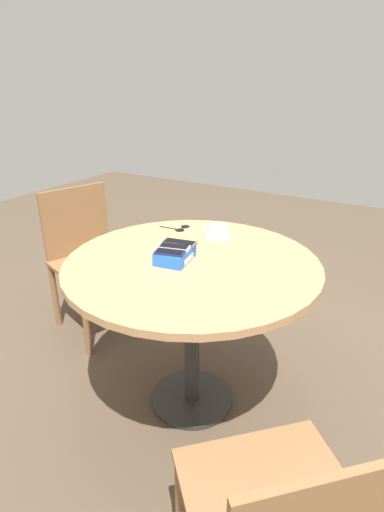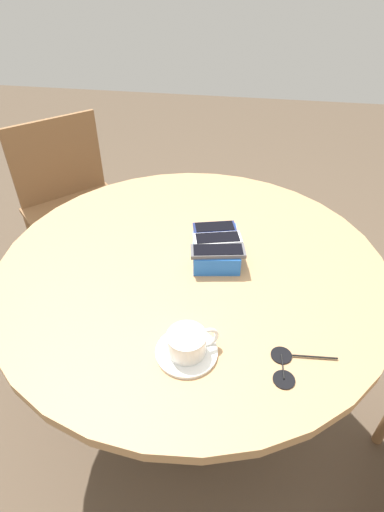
{
  "view_description": "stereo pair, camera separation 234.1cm",
  "coord_description": "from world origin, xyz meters",
  "px_view_note": "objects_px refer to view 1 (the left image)",
  "views": [
    {
      "loc": [
        -1.31,
        -0.78,
        1.44
      ],
      "look_at": [
        0.0,
        0.0,
        0.77
      ],
      "focal_mm": 28.0,
      "sensor_mm": 36.0,
      "label": 1
    },
    {
      "loc": [
        0.84,
        0.14,
        1.46
      ],
      "look_at": [
        0.0,
        0.0,
        0.77
      ],
      "focal_mm": 28.0,
      "sensor_mm": 36.0,
      "label": 2
    }
  ],
  "objects_px": {
    "phone_box": "(175,255)",
    "saucer": "(218,235)",
    "phone_navy": "(170,252)",
    "phone_gray": "(180,243)",
    "sunglasses": "(181,228)",
    "phone_white": "(174,247)",
    "coffee_cup": "(217,230)",
    "round_table": "(192,282)",
    "chair_near_window": "(90,257)"
  },
  "relations": [
    {
      "from": "phone_box",
      "to": "saucer",
      "type": "height_order",
      "value": "phone_box"
    },
    {
      "from": "phone_navy",
      "to": "phone_gray",
      "type": "distance_m",
      "value": 0.11
    },
    {
      "from": "phone_gray",
      "to": "sunglasses",
      "type": "bearing_deg",
      "value": 31.37
    },
    {
      "from": "phone_gray",
      "to": "sunglasses",
      "type": "xyz_separation_m",
      "value": [
        0.29,
        0.18,
        -0.06
      ]
    },
    {
      "from": "phone_white",
      "to": "coffee_cup",
      "type": "xyz_separation_m",
      "value": [
        0.34,
        -0.02,
        -0.03
      ]
    },
    {
      "from": "phone_box",
      "to": "sunglasses",
      "type": "height_order",
      "value": "phone_box"
    },
    {
      "from": "phone_box",
      "to": "coffee_cup",
      "type": "xyz_separation_m",
      "value": [
        0.34,
        -0.02,
        0.01
      ]
    },
    {
      "from": "round_table",
      "to": "chair_near_window",
      "type": "distance_m",
      "value": 0.96
    },
    {
      "from": "phone_white",
      "to": "phone_gray",
      "type": "xyz_separation_m",
      "value": [
        0.05,
        0.01,
        0.0
      ]
    },
    {
      "from": "phone_navy",
      "to": "chair_near_window",
      "type": "bearing_deg",
      "value": 65.95
    },
    {
      "from": "phone_white",
      "to": "saucer",
      "type": "height_order",
      "value": "phone_white"
    },
    {
      "from": "round_table",
      "to": "phone_box",
      "type": "xyz_separation_m",
      "value": [
        -0.04,
        0.06,
        0.13
      ]
    },
    {
      "from": "phone_gray",
      "to": "chair_near_window",
      "type": "height_order",
      "value": "chair_near_window"
    },
    {
      "from": "phone_box",
      "to": "saucer",
      "type": "bearing_deg",
      "value": -3.49
    },
    {
      "from": "phone_box",
      "to": "coffee_cup",
      "type": "bearing_deg",
      "value": -3.05
    },
    {
      "from": "round_table",
      "to": "sunglasses",
      "type": "height_order",
      "value": "sunglasses"
    },
    {
      "from": "phone_navy",
      "to": "saucer",
      "type": "relative_size",
      "value": 0.96
    },
    {
      "from": "round_table",
      "to": "phone_gray",
      "type": "bearing_deg",
      "value": 76.52
    },
    {
      "from": "saucer",
      "to": "phone_gray",
      "type": "bearing_deg",
      "value": 173.58
    },
    {
      "from": "phone_navy",
      "to": "coffee_cup",
      "type": "relative_size",
      "value": 1.19
    },
    {
      "from": "round_table",
      "to": "chair_near_window",
      "type": "bearing_deg",
      "value": 72.21
    },
    {
      "from": "phone_box",
      "to": "phone_gray",
      "type": "bearing_deg",
      "value": 12.42
    },
    {
      "from": "phone_navy",
      "to": "phone_gray",
      "type": "bearing_deg",
      "value": 11.51
    },
    {
      "from": "phone_white",
      "to": "chair_near_window",
      "type": "height_order",
      "value": "chair_near_window"
    },
    {
      "from": "coffee_cup",
      "to": "chair_near_window",
      "type": "height_order",
      "value": "chair_near_window"
    },
    {
      "from": "saucer",
      "to": "sunglasses",
      "type": "height_order",
      "value": "saucer"
    },
    {
      "from": "phone_white",
      "to": "phone_gray",
      "type": "height_order",
      "value": "same"
    },
    {
      "from": "phone_white",
      "to": "coffee_cup",
      "type": "height_order",
      "value": "phone_white"
    },
    {
      "from": "phone_navy",
      "to": "sunglasses",
      "type": "relative_size",
      "value": 0.92
    },
    {
      "from": "phone_white",
      "to": "phone_navy",
      "type": "bearing_deg",
      "value": -164.83
    },
    {
      "from": "phone_navy",
      "to": "sunglasses",
      "type": "distance_m",
      "value": 0.45
    },
    {
      "from": "round_table",
      "to": "saucer",
      "type": "distance_m",
      "value": 0.33
    },
    {
      "from": "phone_navy",
      "to": "sunglasses",
      "type": "bearing_deg",
      "value": 26.6
    },
    {
      "from": "phone_box",
      "to": "sunglasses",
      "type": "bearing_deg",
      "value": 28.78
    },
    {
      "from": "chair_near_window",
      "to": "phone_gray",
      "type": "bearing_deg",
      "value": -108.16
    },
    {
      "from": "phone_box",
      "to": "phone_white",
      "type": "relative_size",
      "value": 1.37
    },
    {
      "from": "phone_gray",
      "to": "coffee_cup",
      "type": "xyz_separation_m",
      "value": [
        0.29,
        -0.03,
        -0.03
      ]
    },
    {
      "from": "coffee_cup",
      "to": "sunglasses",
      "type": "xyz_separation_m",
      "value": [
        0.0,
        0.21,
        -0.03
      ]
    },
    {
      "from": "sunglasses",
      "to": "coffee_cup",
      "type": "bearing_deg",
      "value": -90.71
    },
    {
      "from": "coffee_cup",
      "to": "chair_near_window",
      "type": "distance_m",
      "value": 0.92
    },
    {
      "from": "phone_box",
      "to": "round_table",
      "type": "bearing_deg",
      "value": -58.85
    },
    {
      "from": "phone_gray",
      "to": "phone_box",
      "type": "bearing_deg",
      "value": -167.58
    },
    {
      "from": "coffee_cup",
      "to": "saucer",
      "type": "bearing_deg",
      "value": -62.51
    },
    {
      "from": "phone_gray",
      "to": "saucer",
      "type": "distance_m",
      "value": 0.3
    },
    {
      "from": "sunglasses",
      "to": "chair_near_window",
      "type": "relative_size",
      "value": 0.16
    },
    {
      "from": "phone_box",
      "to": "saucer",
      "type": "relative_size",
      "value": 1.42
    },
    {
      "from": "round_table",
      "to": "chair_near_window",
      "type": "height_order",
      "value": "chair_near_window"
    },
    {
      "from": "saucer",
      "to": "phone_box",
      "type": "bearing_deg",
      "value": 176.51
    },
    {
      "from": "round_table",
      "to": "phone_navy",
      "type": "relative_size",
      "value": 8.23
    },
    {
      "from": "round_table",
      "to": "phone_box",
      "type": "relative_size",
      "value": 5.58
    }
  ]
}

